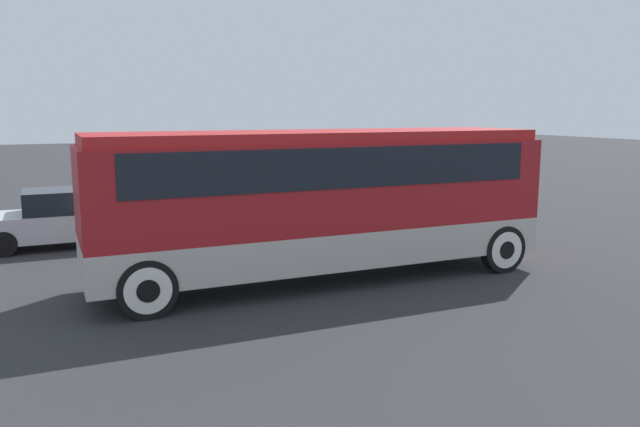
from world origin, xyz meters
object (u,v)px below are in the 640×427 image
parked_car_near (78,217)px  parked_car_mid (345,188)px  parked_car_far (337,201)px  tour_bus (324,191)px

parked_car_near → parked_car_mid: size_ratio=1.01×
parked_car_mid → parked_car_far: parked_car_far is taller
parked_car_mid → parked_car_far: 3.48m
parked_car_near → parked_car_far: parked_car_near is taller
parked_car_near → parked_car_far: (7.63, -0.11, 0.00)m
tour_bus → parked_car_mid: size_ratio=2.14×
parked_car_far → parked_car_mid: bearing=59.3°
parked_car_near → parked_car_far: bearing=-0.8°
parked_car_mid → parked_car_far: (-1.77, -2.99, 0.02)m
tour_bus → parked_car_near: tour_bus is taller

